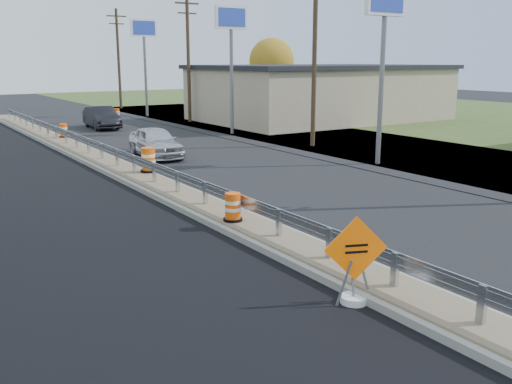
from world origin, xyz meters
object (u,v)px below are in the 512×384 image
barrel_median_mid (148,160)px  barrel_shoulder_far (117,114)px  car_silver (156,142)px  car_dark_mid (102,117)px  barrel_median_near (233,208)px  barrel_median_far (64,131)px  caution_sign (354,282)px

barrel_median_mid → barrel_shoulder_far: barrel_median_mid is taller
car_silver → car_dark_mid: 13.37m
barrel_median_near → barrel_shoulder_far: bearing=75.8°
barrel_shoulder_far → barrel_median_far: bearing=-122.8°
caution_sign → car_dark_mid: caution_sign is taller
barrel_median_near → barrel_shoulder_far: size_ratio=1.01×
caution_sign → barrel_median_near: bearing=105.8°
caution_sign → barrel_median_far: size_ratio=2.24×
barrel_median_near → barrel_shoulder_far: barrel_median_near is taller
car_silver → barrel_median_mid: bearing=-112.0°
barrel_median_mid → car_silver: size_ratio=0.23×
barrel_median_far → car_dark_mid: 6.40m
car_silver → barrel_median_near: bearing=-99.2°
car_silver → car_dark_mid: car_dark_mid is taller
barrel_median_far → car_silver: (2.24, -8.22, 0.13)m
barrel_median_near → car_silver: 12.85m
barrel_median_near → barrel_median_mid: 8.06m
caution_sign → car_silver: bearing=100.5°
barrel_shoulder_far → barrel_median_mid: bearing=-106.8°
barrel_median_mid → car_silver: 5.00m
caution_sign → barrel_median_mid: caution_sign is taller
barrel_median_mid → barrel_median_far: bearing=90.0°
caution_sign → car_silver: (3.69, 18.13, 0.29)m
car_silver → caution_sign: bearing=-96.9°
caution_sign → barrel_median_near: size_ratio=2.21×
barrel_median_near → barrel_median_far: barrel_median_near is taller
barrel_median_mid → caution_sign: bearing=-96.1°
barrel_median_mid → car_dark_mid: (3.94, 17.73, 0.06)m
caution_sign → barrel_median_near: caution_sign is taller
barrel_median_far → car_dark_mid: size_ratio=0.17×
barrel_median_mid → car_silver: (2.24, 4.47, 0.04)m
barrel_median_near → barrel_shoulder_far: (8.05, 31.91, -0.23)m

